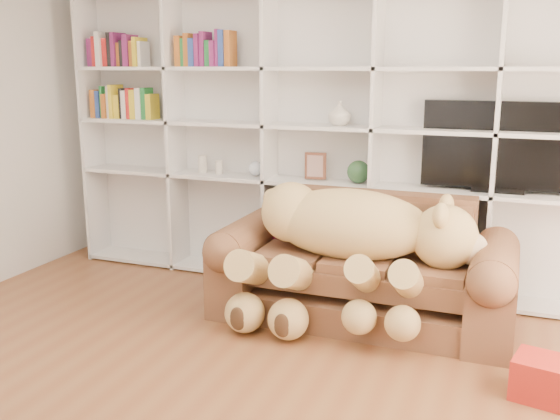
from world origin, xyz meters
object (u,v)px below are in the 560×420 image
at_px(sofa, 363,274).
at_px(teddy_bear, 347,240).
at_px(tv, 501,147).
at_px(gift_box, 541,378).

xyz_separation_m(sofa, teddy_bear, (-0.07, -0.17, 0.29)).
xyz_separation_m(sofa, tv, (0.84, 0.65, 0.86)).
height_order(sofa, teddy_bear, teddy_bear).
height_order(teddy_bear, gift_box, teddy_bear).
distance_m(gift_box, tv, 1.80).
distance_m(sofa, teddy_bear, 0.34).
xyz_separation_m(sofa, gift_box, (1.18, -0.75, -0.21)).
bearing_deg(tv, sofa, -142.31).
height_order(sofa, tv, tv).
distance_m(teddy_bear, gift_box, 1.47).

